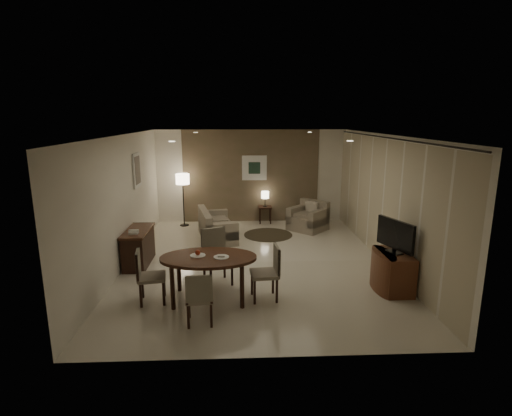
{
  "coord_description": "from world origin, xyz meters",
  "views": [
    {
      "loc": [
        -0.38,
        -8.11,
        3.06
      ],
      "look_at": [
        0.0,
        0.2,
        1.15
      ],
      "focal_mm": 28.0,
      "sensor_mm": 36.0,
      "label": 1
    }
  ],
  "objects_px": {
    "armchair": "(308,216)",
    "side_table": "(265,215)",
    "floor_lamp": "(183,200)",
    "chair_near": "(199,297)",
    "chair_far": "(218,257)",
    "dining_table": "(209,278)",
    "chair_right": "(264,273)",
    "sofa": "(217,224)",
    "console_desk": "(139,247)",
    "chair_left": "(152,276)",
    "tv_cabinet": "(393,271)"
  },
  "relations": [
    {
      "from": "armchair",
      "to": "side_table",
      "type": "bearing_deg",
      "value": -171.88
    },
    {
      "from": "floor_lamp",
      "to": "chair_near",
      "type": "bearing_deg",
      "value": -80.24
    },
    {
      "from": "chair_far",
      "to": "floor_lamp",
      "type": "height_order",
      "value": "floor_lamp"
    },
    {
      "from": "dining_table",
      "to": "armchair",
      "type": "relative_size",
      "value": 1.83
    },
    {
      "from": "chair_right",
      "to": "sofa",
      "type": "distance_m",
      "value": 3.66
    },
    {
      "from": "console_desk",
      "to": "chair_far",
      "type": "xyz_separation_m",
      "value": [
        1.72,
        -1.08,
        0.13
      ]
    },
    {
      "from": "armchair",
      "to": "floor_lamp",
      "type": "relative_size",
      "value": 0.59
    },
    {
      "from": "chair_far",
      "to": "floor_lamp",
      "type": "bearing_deg",
      "value": 84.0
    },
    {
      "from": "chair_far",
      "to": "side_table",
      "type": "height_order",
      "value": "chair_far"
    },
    {
      "from": "chair_near",
      "to": "floor_lamp",
      "type": "xyz_separation_m",
      "value": [
        -0.96,
        5.59,
        0.33
      ]
    },
    {
      "from": "console_desk",
      "to": "chair_left",
      "type": "relative_size",
      "value": 1.32
    },
    {
      "from": "console_desk",
      "to": "tv_cabinet",
      "type": "xyz_separation_m",
      "value": [
        4.89,
        -1.5,
        -0.03
      ]
    },
    {
      "from": "chair_near",
      "to": "console_desk",
      "type": "bearing_deg",
      "value": -63.9
    },
    {
      "from": "chair_right",
      "to": "side_table",
      "type": "distance_m",
      "value": 5.04
    },
    {
      "from": "console_desk",
      "to": "chair_left",
      "type": "xyz_separation_m",
      "value": [
        0.66,
        -1.8,
        0.08
      ]
    },
    {
      "from": "chair_right",
      "to": "armchair",
      "type": "height_order",
      "value": "chair_right"
    },
    {
      "from": "side_table",
      "to": "floor_lamp",
      "type": "xyz_separation_m",
      "value": [
        -2.34,
        -0.2,
        0.5
      ]
    },
    {
      "from": "chair_far",
      "to": "floor_lamp",
      "type": "xyz_separation_m",
      "value": [
        -1.17,
        4.12,
        0.24
      ]
    },
    {
      "from": "console_desk",
      "to": "chair_right",
      "type": "height_order",
      "value": "chair_right"
    },
    {
      "from": "chair_near",
      "to": "floor_lamp",
      "type": "relative_size",
      "value": 0.56
    },
    {
      "from": "chair_left",
      "to": "console_desk",
      "type": "bearing_deg",
      "value": 11.02
    },
    {
      "from": "dining_table",
      "to": "chair_left",
      "type": "distance_m",
      "value": 0.95
    },
    {
      "from": "chair_right",
      "to": "sofa",
      "type": "relative_size",
      "value": 0.59
    },
    {
      "from": "tv_cabinet",
      "to": "dining_table",
      "type": "bearing_deg",
      "value": -175.86
    },
    {
      "from": "console_desk",
      "to": "chair_near",
      "type": "distance_m",
      "value": 2.96
    },
    {
      "from": "dining_table",
      "to": "chair_near",
      "type": "relative_size",
      "value": 1.94
    },
    {
      "from": "chair_left",
      "to": "chair_right",
      "type": "relative_size",
      "value": 0.97
    },
    {
      "from": "dining_table",
      "to": "sofa",
      "type": "height_order",
      "value": "dining_table"
    },
    {
      "from": "console_desk",
      "to": "chair_right",
      "type": "distance_m",
      "value": 3.1
    },
    {
      "from": "tv_cabinet",
      "to": "chair_near",
      "type": "bearing_deg",
      "value": -162.81
    },
    {
      "from": "dining_table",
      "to": "sofa",
      "type": "bearing_deg",
      "value": 90.5
    },
    {
      "from": "side_table",
      "to": "chair_right",
      "type": "bearing_deg",
      "value": -94.03
    },
    {
      "from": "floor_lamp",
      "to": "armchair",
      "type": "bearing_deg",
      "value": -9.97
    },
    {
      "from": "chair_near",
      "to": "armchair",
      "type": "distance_m",
      "value": 5.57
    },
    {
      "from": "tv_cabinet",
      "to": "chair_near",
      "type": "relative_size",
      "value": 1.07
    },
    {
      "from": "chair_near",
      "to": "chair_far",
      "type": "relative_size",
      "value": 0.83
    },
    {
      "from": "tv_cabinet",
      "to": "armchair",
      "type": "height_order",
      "value": "armchair"
    },
    {
      "from": "console_desk",
      "to": "sofa",
      "type": "bearing_deg",
      "value": 48.2
    },
    {
      "from": "sofa",
      "to": "floor_lamp",
      "type": "relative_size",
      "value": 1.06
    },
    {
      "from": "chair_near",
      "to": "sofa",
      "type": "xyz_separation_m",
      "value": [
        0.05,
        4.3,
        -0.05
      ]
    },
    {
      "from": "tv_cabinet",
      "to": "floor_lamp",
      "type": "height_order",
      "value": "floor_lamp"
    },
    {
      "from": "tv_cabinet",
      "to": "side_table",
      "type": "height_order",
      "value": "tv_cabinet"
    },
    {
      "from": "sofa",
      "to": "console_desk",
      "type": "bearing_deg",
      "value": 126.12
    },
    {
      "from": "tv_cabinet",
      "to": "chair_right",
      "type": "distance_m",
      "value": 2.37
    },
    {
      "from": "chair_left",
      "to": "floor_lamp",
      "type": "relative_size",
      "value": 0.61
    },
    {
      "from": "chair_right",
      "to": "console_desk",
      "type": "bearing_deg",
      "value": -129.77
    },
    {
      "from": "sofa",
      "to": "floor_lamp",
      "type": "xyz_separation_m",
      "value": [
        -1.02,
        1.29,
        0.38
      ]
    },
    {
      "from": "sofa",
      "to": "chair_left",
      "type": "bearing_deg",
      "value": 153.54
    },
    {
      "from": "console_desk",
      "to": "sofa",
      "type": "height_order",
      "value": "console_desk"
    },
    {
      "from": "dining_table",
      "to": "chair_right",
      "type": "bearing_deg",
      "value": -1.96
    }
  ]
}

